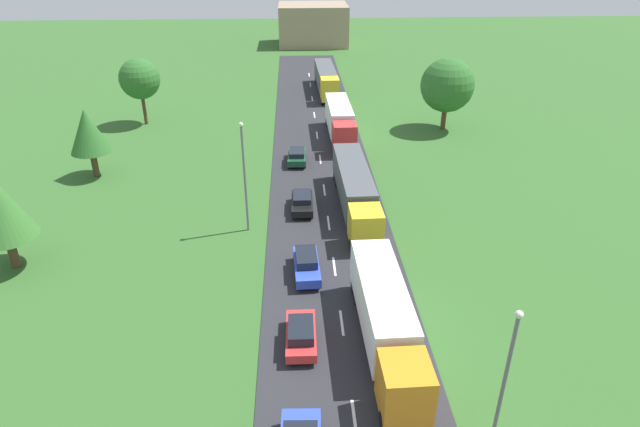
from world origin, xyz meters
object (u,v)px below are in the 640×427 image
truck_fourth (326,78)px  tree_pine (447,85)px  distant_building (313,25)px  car_fourth (302,202)px  truck_second (355,189)px  truck_lead (386,319)px  car_fifth (297,156)px  car_second (301,334)px  car_third (307,264)px  truck_third (340,120)px  lamppost_second (244,173)px  tree_birch (140,79)px  tree_maple (88,131)px  lamppost_lead (505,378)px

truck_fourth → tree_pine: tree_pine is taller
tree_pine → distant_building: bearing=104.4°
car_fourth → truck_second: bearing=-2.6°
truck_lead → car_fifth: (-4.71, 27.91, -1.33)m
car_second → car_third: size_ratio=0.91×
truck_second → tree_pine: (12.85, 20.34, 3.27)m
distant_building → truck_third: bearing=-89.1°
car_second → lamppost_second: (-4.00, 13.83, 4.18)m
truck_lead → car_fourth: bearing=104.1°
truck_fourth → car_fourth: bearing=-96.6°
tree_birch → car_fifth: bearing=-36.0°
lamppost_second → tree_maple: (-15.58, 11.43, -0.42)m
truck_lead → car_third: (-4.29, 7.67, -1.26)m
lamppost_lead → lamppost_second: 24.97m
truck_second → car_second: (-4.95, -16.80, -1.21)m
truck_fourth → car_third: bearing=-95.1°
truck_lead → tree_maple: (-24.40, 25.70, 2.46)m
truck_second → car_third: bearing=-114.7°
truck_lead → lamppost_lead: size_ratio=1.53×
car_fifth → distant_building: (4.10, 62.55, 3.05)m
truck_third → car_second: (-5.11, -34.43, -1.36)m
lamppost_lead → car_fourth: bearing=108.6°
truck_third → truck_fourth: 19.43m
car_second → tree_birch: (-18.35, 40.90, 4.73)m
truck_second → distant_building: distant_building is taller
truck_second → tree_birch: size_ratio=1.81×
tree_birch → tree_maple: tree_birch is taller
truck_fourth → tree_maple: size_ratio=2.07×
tree_birch → truck_second: bearing=-46.0°
truck_fourth → distant_building: 36.22m
tree_pine → distant_building: (-13.58, 52.88, -1.44)m
truck_lead → tree_birch: bearing=119.3°
lamppost_lead → distant_building: size_ratio=0.60×
lamppost_lead → truck_lead: bearing=118.4°
car_second → lamppost_lead: 12.20m
car_fourth → distant_building: 73.17m
truck_fourth → tree_birch: (-23.07, -12.96, 3.49)m
car_fifth → truck_second: bearing=-65.6°
truck_fourth → distant_building: distant_building is taller
lamppost_lead → tree_pine: tree_pine is taller
car_second → lamppost_lead: bearing=-41.3°
car_fourth → car_third: bearing=-89.4°
car_fifth → lamppost_lead: 36.37m
truck_fourth → car_fourth: (-4.29, -36.84, -1.27)m
truck_third → car_third: (-4.58, -27.20, -1.31)m
truck_lead → car_second: truck_lead is taller
truck_fourth → lamppost_lead: size_ratio=1.69×
car_fifth → lamppost_second: 14.86m
truck_third → tree_pine: bearing=12.1°
distant_building → tree_maple: bearing=-110.2°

